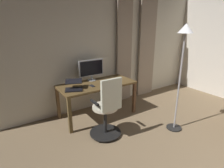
{
  "coord_description": "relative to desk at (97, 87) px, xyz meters",
  "views": [
    {
      "loc": [
        2.33,
        0.47,
        1.93
      ],
      "look_at": [
        0.6,
        -2.12,
        0.89
      ],
      "focal_mm": 29.69,
      "sensor_mm": 36.0,
      "label": 1
    }
  ],
  "objects": [
    {
      "name": "computer_keyboard",
      "position": [
        -0.35,
        0.03,
        0.1
      ],
      "size": [
        0.4,
        0.14,
        0.02
      ],
      "primitive_type": "cube",
      "color": "#333338",
      "rests_on": "desk"
    },
    {
      "name": "office_chair",
      "position": [
        0.25,
        0.79,
        -0.13
      ],
      "size": [
        0.56,
        0.56,
        1.1
      ],
      "rotation": [
        0.0,
        0.0,
        3.15
      ],
      "color": "black",
      "rests_on": "ground"
    },
    {
      "name": "curtain_left_panel",
      "position": [
        -1.74,
        -0.4,
        0.67
      ],
      "size": [
        0.53,
        0.06,
        2.63
      ],
      "primitive_type": "cube",
      "color": "tan",
      "rests_on": "ground"
    },
    {
      "name": "desk",
      "position": [
        0.0,
        0.0,
        0.0
      ],
      "size": [
        1.57,
        0.73,
        0.73
      ],
      "color": "brown",
      "rests_on": "ground"
    },
    {
      "name": "computer_monitor",
      "position": [
        -0.01,
        -0.25,
        0.34
      ],
      "size": [
        0.57,
        0.18,
        0.45
      ],
      "color": "#B7BCC1",
      "rests_on": "desk"
    },
    {
      "name": "cell_phone_face_up",
      "position": [
        0.16,
        0.1,
        0.09
      ],
      "size": [
        0.07,
        0.14,
        0.01
      ],
      "primitive_type": "cube",
      "rotation": [
        0.0,
        0.0,
        -0.01
      ],
      "color": "#232328",
      "rests_on": "desk"
    },
    {
      "name": "computer_mouse",
      "position": [
        -0.14,
        0.27,
        0.1
      ],
      "size": [
        0.06,
        0.1,
        0.04
      ],
      "primitive_type": "ellipsoid",
      "color": "#B7BCC1",
      "rests_on": "desk"
    },
    {
      "name": "back_room_partition",
      "position": [
        -0.58,
        -0.51,
        0.8
      ],
      "size": [
        5.46,
        0.1,
        2.89
      ],
      "primitive_type": "cube",
      "color": "beige",
      "rests_on": "ground"
    },
    {
      "name": "laptop",
      "position": [
        0.54,
        0.07,
        0.14
      ],
      "size": [
        0.43,
        0.45,
        0.16
      ],
      "rotation": [
        0.0,
        0.0,
        -0.42
      ],
      "color": "black",
      "rests_on": "desk"
    },
    {
      "name": "floor_lamp",
      "position": [
        -0.95,
        1.28,
        0.82
      ],
      "size": [
        0.28,
        0.28,
        1.91
      ],
      "color": "black",
      "rests_on": "ground"
    },
    {
      "name": "curtain_right_panel",
      "position": [
        -1.0,
        -0.4,
        0.67
      ],
      "size": [
        0.43,
        0.06,
        2.63
      ],
      "primitive_type": "cube",
      "color": "tan",
      "rests_on": "ground"
    }
  ]
}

